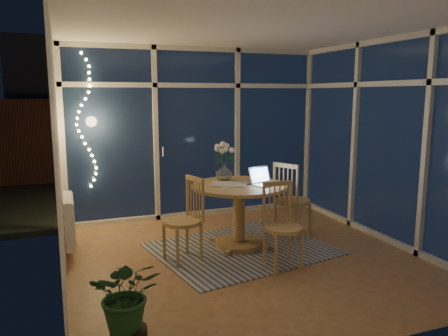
{
  "coord_description": "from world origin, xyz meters",
  "views": [
    {
      "loc": [
        -1.94,
        -4.49,
        1.89
      ],
      "look_at": [
        -0.19,
        0.25,
        1.04
      ],
      "focal_mm": 35.0,
      "sensor_mm": 36.0,
      "label": 1
    }
  ],
  "objects_px": {
    "chair_left": "(182,220)",
    "dining_table": "(239,216)",
    "laptop": "(266,175)",
    "potted_plant": "(128,301)",
    "flower_vase": "(224,172)",
    "chair_front": "(283,226)",
    "chair_right": "(293,199)"
  },
  "relations": [
    {
      "from": "chair_right",
      "to": "laptop",
      "type": "xyz_separation_m",
      "value": [
        -0.51,
        -0.24,
        0.4
      ]
    },
    {
      "from": "laptop",
      "to": "flower_vase",
      "type": "height_order",
      "value": "laptop"
    },
    {
      "from": "dining_table",
      "to": "laptop",
      "type": "xyz_separation_m",
      "value": [
        0.3,
        -0.14,
        0.52
      ]
    },
    {
      "from": "chair_left",
      "to": "laptop",
      "type": "distance_m",
      "value": 1.17
    },
    {
      "from": "dining_table",
      "to": "laptop",
      "type": "relative_size",
      "value": 3.61
    },
    {
      "from": "chair_left",
      "to": "chair_right",
      "type": "xyz_separation_m",
      "value": [
        1.6,
        0.32,
        0.03
      ]
    },
    {
      "from": "chair_front",
      "to": "potted_plant",
      "type": "xyz_separation_m",
      "value": [
        -1.82,
        -0.99,
        -0.1
      ]
    },
    {
      "from": "chair_right",
      "to": "chair_front",
      "type": "height_order",
      "value": "chair_right"
    },
    {
      "from": "laptop",
      "to": "potted_plant",
      "type": "bearing_deg",
      "value": -159.61
    },
    {
      "from": "chair_left",
      "to": "chair_front",
      "type": "xyz_separation_m",
      "value": [
        0.98,
        -0.57,
        -0.01
      ]
    },
    {
      "from": "dining_table",
      "to": "chair_left",
      "type": "distance_m",
      "value": 0.82
    },
    {
      "from": "chair_left",
      "to": "chair_right",
      "type": "height_order",
      "value": "chair_right"
    },
    {
      "from": "chair_front",
      "to": "potted_plant",
      "type": "bearing_deg",
      "value": -149.12
    },
    {
      "from": "dining_table",
      "to": "chair_left",
      "type": "relative_size",
      "value": 1.19
    },
    {
      "from": "chair_front",
      "to": "chair_right",
      "type": "bearing_deg",
      "value": 57.79
    },
    {
      "from": "dining_table",
      "to": "flower_vase",
      "type": "bearing_deg",
      "value": 106.29
    },
    {
      "from": "chair_left",
      "to": "potted_plant",
      "type": "height_order",
      "value": "chair_left"
    },
    {
      "from": "flower_vase",
      "to": "potted_plant",
      "type": "relative_size",
      "value": 0.28
    },
    {
      "from": "chair_right",
      "to": "laptop",
      "type": "height_order",
      "value": "chair_right"
    },
    {
      "from": "chair_right",
      "to": "potted_plant",
      "type": "distance_m",
      "value": 3.08
    },
    {
      "from": "flower_vase",
      "to": "potted_plant",
      "type": "xyz_separation_m",
      "value": [
        -1.53,
        -2.08,
        -0.52
      ]
    },
    {
      "from": "chair_left",
      "to": "dining_table",
      "type": "bearing_deg",
      "value": 89.91
    },
    {
      "from": "dining_table",
      "to": "potted_plant",
      "type": "bearing_deg",
      "value": -132.27
    },
    {
      "from": "laptop",
      "to": "flower_vase",
      "type": "distance_m",
      "value": 0.59
    },
    {
      "from": "chair_left",
      "to": "flower_vase",
      "type": "bearing_deg",
      "value": 110.97
    },
    {
      "from": "dining_table",
      "to": "potted_plant",
      "type": "distance_m",
      "value": 2.41
    },
    {
      "from": "chair_right",
      "to": "flower_vase",
      "type": "relative_size",
      "value": 4.96
    },
    {
      "from": "laptop",
      "to": "potted_plant",
      "type": "relative_size",
      "value": 0.43
    },
    {
      "from": "chair_front",
      "to": "flower_vase",
      "type": "distance_m",
      "value": 1.21
    },
    {
      "from": "dining_table",
      "to": "chair_right",
      "type": "relative_size",
      "value": 1.13
    },
    {
      "from": "laptop",
      "to": "potted_plant",
      "type": "xyz_separation_m",
      "value": [
        -1.92,
        -1.64,
        -0.54
      ]
    },
    {
      "from": "dining_table",
      "to": "chair_front",
      "type": "height_order",
      "value": "chair_front"
    }
  ]
}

